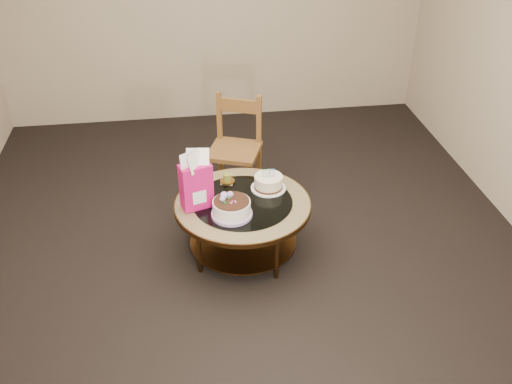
{
  "coord_description": "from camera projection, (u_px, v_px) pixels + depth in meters",
  "views": [
    {
      "loc": [
        -0.39,
        -3.48,
        2.8
      ],
      "look_at": [
        0.1,
        0.02,
        0.52
      ],
      "focal_mm": 40.0,
      "sensor_mm": 36.0,
      "label": 1
    }
  ],
  "objects": [
    {
      "name": "gift_bag",
      "position": [
        196.0,
        180.0,
        4.04
      ],
      "size": [
        0.25,
        0.21,
        0.44
      ],
      "rotation": [
        0.0,
        0.0,
        0.3
      ],
      "color": "#D2136B",
      "rests_on": "coffee_table"
    },
    {
      "name": "cream_cake",
      "position": [
        268.0,
        183.0,
        4.33
      ],
      "size": [
        0.27,
        0.27,
        0.17
      ],
      "rotation": [
        0.0,
        0.0,
        -0.02
      ],
      "color": "white",
      "rests_on": "coffee_table"
    },
    {
      "name": "room_walls",
      "position": [
        241.0,
        60.0,
        3.62
      ],
      "size": [
        4.52,
        5.02,
        2.61
      ],
      "color": "tan",
      "rests_on": "ground"
    },
    {
      "name": "decorated_cake",
      "position": [
        231.0,
        209.0,
        4.03
      ],
      "size": [
        0.29,
        0.29,
        0.17
      ],
      "rotation": [
        0.0,
        0.0,
        -0.23
      ],
      "color": "#B398D7",
      "rests_on": "coffee_table"
    },
    {
      "name": "pillar_candle",
      "position": [
        227.0,
        180.0,
        4.41
      ],
      "size": [
        0.12,
        0.12,
        0.09
      ],
      "rotation": [
        0.0,
        0.0,
        -0.29
      ],
      "color": "#EFCA62",
      "rests_on": "coffee_table"
    },
    {
      "name": "coffee_table",
      "position": [
        243.0,
        210.0,
        4.25
      ],
      "size": [
        1.02,
        1.02,
        0.46
      ],
      "color": "#553618",
      "rests_on": "ground"
    },
    {
      "name": "ground",
      "position": [
        243.0,
        250.0,
        4.45
      ],
      "size": [
        5.0,
        5.0,
        0.0
      ],
      "primitive_type": "plane",
      "color": "black",
      "rests_on": "ground"
    },
    {
      "name": "dining_chair",
      "position": [
        236.0,
        148.0,
        4.92
      ],
      "size": [
        0.53,
        0.53,
        0.89
      ],
      "rotation": [
        0.0,
        0.0,
        -0.36
      ],
      "color": "brown",
      "rests_on": "ground"
    }
  ]
}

